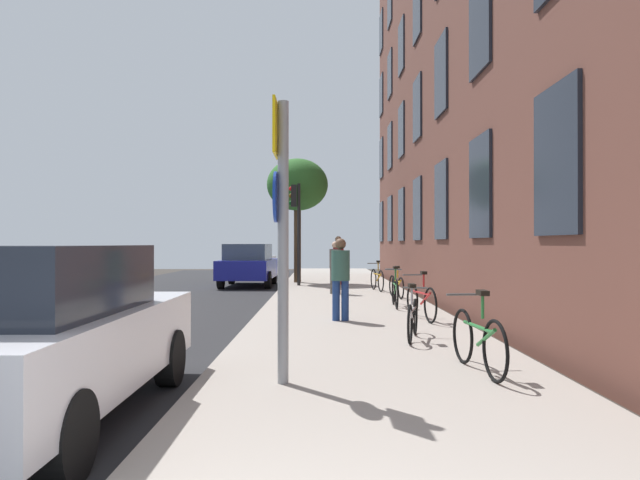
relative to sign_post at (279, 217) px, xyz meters
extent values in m
plane|color=#332D28|center=(-2.36, 10.53, -1.94)|extent=(41.80, 41.80, 0.00)
cube|color=#232326|center=(-4.46, 10.53, -1.94)|extent=(7.00, 38.00, 0.01)
cube|color=#9E9389|center=(1.14, 10.53, -1.88)|extent=(4.20, 38.00, 0.12)
cube|color=brown|center=(3.74, 10.03, 6.39)|extent=(0.50, 27.00, 16.67)
cube|color=#1E232D|center=(3.46, 1.10, 0.78)|extent=(0.06, 1.40, 1.94)
cube|color=#1E232D|center=(3.46, 4.68, 0.78)|extent=(0.06, 1.40, 1.94)
cube|color=#1E232D|center=(3.46, 8.25, 0.78)|extent=(0.06, 1.40, 1.94)
cube|color=#1E232D|center=(3.46, 11.82, 0.78)|extent=(0.06, 1.40, 1.94)
cube|color=#1E232D|center=(3.46, 15.39, 0.78)|extent=(0.06, 1.40, 1.94)
cube|color=#1E232D|center=(3.46, 18.96, 0.78)|extent=(0.06, 1.40, 1.94)
cube|color=#1E232D|center=(3.46, 22.53, 0.78)|extent=(0.06, 1.40, 1.94)
cube|color=#1E232D|center=(3.46, 4.68, 3.91)|extent=(0.06, 1.40, 1.94)
cube|color=#1E232D|center=(3.46, 8.25, 3.91)|extent=(0.06, 1.40, 1.94)
cube|color=#1E232D|center=(3.46, 11.82, 3.91)|extent=(0.06, 1.40, 1.94)
cube|color=#1E232D|center=(3.46, 15.39, 3.91)|extent=(0.06, 1.40, 1.94)
cube|color=#1E232D|center=(3.46, 18.96, 3.91)|extent=(0.06, 1.40, 1.94)
cube|color=#1E232D|center=(3.46, 22.53, 3.91)|extent=(0.06, 1.40, 1.94)
cube|color=#1E232D|center=(3.46, 11.82, 7.05)|extent=(0.06, 1.40, 1.94)
cube|color=#1E232D|center=(3.46, 15.39, 7.05)|extent=(0.06, 1.40, 1.94)
cube|color=#1E232D|center=(3.46, 18.96, 7.05)|extent=(0.06, 1.40, 1.94)
cube|color=#1E232D|center=(3.46, 22.53, 7.05)|extent=(0.06, 1.40, 1.94)
cube|color=#1E232D|center=(3.46, 18.96, 10.18)|extent=(0.06, 1.40, 1.94)
cube|color=#1E232D|center=(3.46, 22.53, 10.18)|extent=(0.06, 1.40, 1.94)
cylinder|color=gray|center=(0.02, 0.00, -0.28)|extent=(0.12, 0.12, 3.09)
cube|color=yellow|center=(-0.06, 0.00, 0.96)|extent=(0.03, 0.60, 0.60)
cylinder|color=#14339E|center=(-0.06, 0.00, 0.21)|extent=(0.03, 0.56, 0.56)
cylinder|color=black|center=(-0.35, 14.99, 0.04)|extent=(0.12, 0.12, 3.73)
cube|color=black|center=(-0.53, 14.99, 1.45)|extent=(0.20, 0.24, 0.80)
sphere|color=red|center=(-0.64, 14.99, 1.71)|extent=(0.16, 0.16, 0.16)
sphere|color=#523707|center=(-0.64, 14.99, 1.45)|extent=(0.16, 0.16, 0.16)
sphere|color=#083E11|center=(-0.64, 14.99, 1.19)|extent=(0.16, 0.16, 0.16)
cylinder|color=#4C3823|center=(-0.46, 16.67, -0.26)|extent=(0.28, 0.28, 3.13)
ellipsoid|color=#2D6628|center=(-0.46, 16.67, 2.03)|extent=(2.41, 2.41, 2.05)
torus|color=black|center=(2.25, 1.05, -1.47)|extent=(0.11, 0.70, 0.70)
torus|color=black|center=(2.35, 0.01, -1.47)|extent=(0.11, 0.70, 0.70)
cylinder|color=#267233|center=(2.30, 0.53, -1.28)|extent=(0.13, 0.89, 0.04)
cylinder|color=#267233|center=(2.33, 0.27, -1.37)|extent=(0.10, 0.54, 0.29)
cylinder|color=#267233|center=(2.31, 0.38, -1.03)|extent=(0.04, 0.04, 0.28)
cube|color=black|center=(2.31, 0.38, -0.87)|extent=(0.10, 0.24, 0.06)
cylinder|color=#4C4C4C|center=(2.25, 1.05, -0.95)|extent=(0.42, 0.07, 0.03)
torus|color=black|center=(2.02, 3.40, -1.52)|extent=(0.18, 0.60, 0.61)
torus|color=black|center=(1.79, 2.46, -1.52)|extent=(0.18, 0.60, 0.61)
cylinder|color=#99999E|center=(1.91, 2.93, -1.35)|extent=(0.24, 0.81, 0.04)
cylinder|color=#99999E|center=(1.85, 2.70, -1.43)|extent=(0.16, 0.49, 0.27)
cylinder|color=#99999E|center=(1.87, 2.79, -1.12)|extent=(0.04, 0.04, 0.28)
cube|color=black|center=(1.87, 2.79, -0.96)|extent=(0.10, 0.24, 0.06)
cylinder|color=#4C4C4C|center=(2.02, 3.40, -1.04)|extent=(0.42, 0.13, 0.03)
torus|color=black|center=(2.37, 5.87, -1.48)|extent=(0.15, 0.69, 0.69)
torus|color=black|center=(2.54, 4.79, -1.48)|extent=(0.15, 0.69, 0.69)
cylinder|color=#B21E1E|center=(2.46, 5.33, -1.29)|extent=(0.19, 0.93, 0.04)
cylinder|color=#B21E1E|center=(2.50, 5.06, -1.37)|extent=(0.13, 0.56, 0.30)
cylinder|color=#B21E1E|center=(2.48, 5.17, -1.03)|extent=(0.04, 0.04, 0.28)
cube|color=black|center=(2.48, 5.17, -0.87)|extent=(0.10, 0.24, 0.06)
cylinder|color=#4C4C4C|center=(2.37, 5.87, -0.95)|extent=(0.42, 0.10, 0.03)
torus|color=black|center=(2.27, 8.26, -1.48)|extent=(0.08, 0.70, 0.70)
torus|color=black|center=(2.21, 7.21, -1.48)|extent=(0.08, 0.70, 0.70)
cylinder|color=#267233|center=(2.24, 7.73, -1.28)|extent=(0.09, 0.89, 0.04)
cylinder|color=#267233|center=(2.23, 7.47, -1.37)|extent=(0.07, 0.54, 0.29)
cylinder|color=#267233|center=(2.23, 7.58, -1.03)|extent=(0.04, 0.04, 0.28)
cube|color=black|center=(2.23, 7.58, -0.87)|extent=(0.10, 0.24, 0.06)
cylinder|color=#4C4C4C|center=(2.27, 8.26, -0.95)|extent=(0.42, 0.05, 0.03)
torus|color=black|center=(2.53, 10.62, -1.52)|extent=(0.11, 0.61, 0.61)
torus|color=black|center=(2.65, 9.64, -1.52)|extent=(0.11, 0.61, 0.61)
cylinder|color=#C68C19|center=(2.59, 10.13, -1.35)|extent=(0.14, 0.84, 0.04)
cylinder|color=#C68C19|center=(2.62, 9.89, -1.43)|extent=(0.11, 0.51, 0.28)
cylinder|color=#C68C19|center=(2.60, 9.99, -1.11)|extent=(0.04, 0.04, 0.28)
cube|color=black|center=(2.60, 9.99, -0.95)|extent=(0.10, 0.24, 0.06)
cylinder|color=#4C4C4C|center=(2.53, 10.62, -1.03)|extent=(0.42, 0.08, 0.03)
torus|color=black|center=(2.21, 13.00, -1.48)|extent=(0.14, 0.69, 0.69)
torus|color=black|center=(2.35, 12.06, -1.48)|extent=(0.14, 0.69, 0.69)
cylinder|color=#C68C19|center=(2.28, 12.53, -1.29)|extent=(0.17, 0.81, 0.04)
cylinder|color=#C68C19|center=(2.31, 12.30, -1.37)|extent=(0.12, 0.49, 0.27)
cylinder|color=#C68C19|center=(2.30, 12.39, -1.03)|extent=(0.04, 0.04, 0.28)
cube|color=black|center=(2.30, 12.39, -0.87)|extent=(0.10, 0.24, 0.06)
cylinder|color=#4C4C4C|center=(2.21, 13.00, -0.95)|extent=(0.42, 0.09, 0.03)
cylinder|color=navy|center=(0.75, 5.19, -1.43)|extent=(0.15, 0.15, 0.80)
cylinder|color=navy|center=(0.93, 5.19, -1.43)|extent=(0.15, 0.15, 0.80)
cylinder|color=#33594C|center=(0.84, 5.19, -0.73)|extent=(0.49, 0.49, 0.60)
sphere|color=brown|center=(0.84, 5.19, -0.30)|extent=(0.22, 0.22, 0.22)
cylinder|color=#4C4742|center=(0.81, 11.41, -1.43)|extent=(0.15, 0.15, 0.78)
cylinder|color=#4C4742|center=(0.98, 11.41, -1.43)|extent=(0.15, 0.15, 0.78)
cylinder|color=#4C4742|center=(0.89, 11.41, -0.75)|extent=(0.49, 0.49, 0.58)
sphere|color=tan|center=(0.89, 11.41, -0.34)|extent=(0.21, 0.21, 0.21)
cylinder|color=maroon|center=(1.01, 15.43, -1.38)|extent=(0.17, 0.17, 0.88)
cylinder|color=maroon|center=(1.21, 15.43, -1.38)|extent=(0.17, 0.17, 0.88)
cylinder|color=maroon|center=(1.11, 15.43, -0.61)|extent=(0.56, 0.56, 0.66)
sphere|color=#936B4C|center=(1.11, 15.43, -0.14)|extent=(0.24, 0.24, 0.24)
cube|color=silver|center=(-2.16, -1.04, -1.26)|extent=(1.90, 4.30, 0.70)
cube|color=#1E232D|center=(-2.16, -1.25, -0.61)|extent=(1.59, 2.41, 0.60)
cylinder|color=black|center=(-3.02, 0.33, -1.61)|extent=(0.22, 0.64, 0.64)
cylinder|color=black|center=(-1.30, 0.33, -1.61)|extent=(0.22, 0.64, 0.64)
cylinder|color=black|center=(-1.30, -2.41, -1.61)|extent=(0.22, 0.64, 0.64)
cube|color=navy|center=(-2.32, 16.15, -1.26)|extent=(2.01, 4.14, 0.70)
cube|color=#384756|center=(-2.32, 15.95, -0.61)|extent=(1.65, 2.34, 0.60)
cylinder|color=black|center=(-3.18, 17.46, -1.61)|extent=(0.22, 0.64, 0.64)
cylinder|color=black|center=(-1.46, 17.46, -1.61)|extent=(0.22, 0.64, 0.64)
cylinder|color=black|center=(-3.18, 14.85, -1.61)|extent=(0.22, 0.64, 0.64)
cylinder|color=black|center=(-1.46, 14.85, -1.61)|extent=(0.22, 0.64, 0.64)
cube|color=#B7B7BC|center=(-2.75, 21.72, -1.26)|extent=(1.85, 4.25, 0.70)
cube|color=#384756|center=(-2.75, 21.51, -0.61)|extent=(1.52, 2.39, 0.60)
cylinder|color=black|center=(-3.54, 23.07, -1.61)|extent=(0.22, 0.64, 0.64)
cylinder|color=black|center=(-1.97, 23.07, -1.61)|extent=(0.22, 0.64, 0.64)
cylinder|color=black|center=(-3.54, 20.38, -1.61)|extent=(0.22, 0.64, 0.64)
cylinder|color=black|center=(-1.97, 20.38, -1.61)|extent=(0.22, 0.64, 0.64)
camera|label=1|loc=(0.43, -6.41, -0.30)|focal=32.90mm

